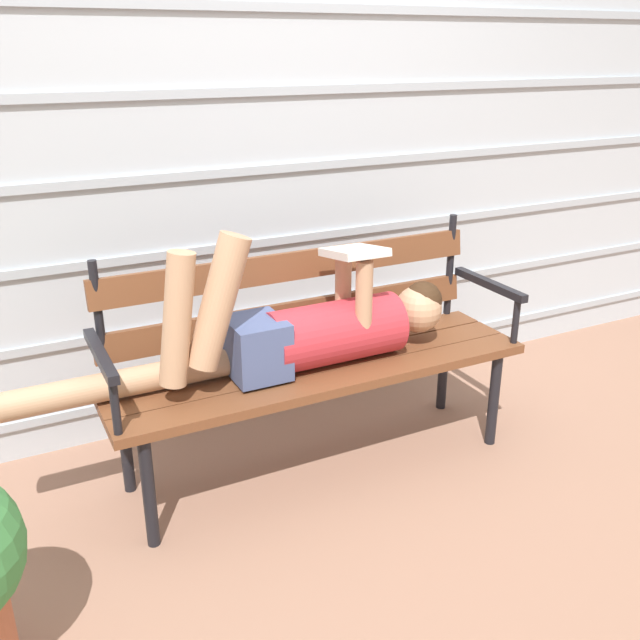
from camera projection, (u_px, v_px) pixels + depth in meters
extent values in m
plane|color=#936B56|center=(337.00, 483.00, 2.75)|extent=(12.00, 12.00, 0.00)
cube|color=#B2BCC6|center=(252.00, 131.00, 2.93)|extent=(5.20, 0.06, 2.52)
cube|color=#A3ADB7|center=(263.00, 373.00, 3.30)|extent=(5.20, 0.02, 0.04)
cube|color=#A3ADB7|center=(261.00, 310.00, 3.19)|extent=(5.20, 0.02, 0.04)
cube|color=#A3ADB7|center=(259.00, 243.00, 3.07)|extent=(5.20, 0.02, 0.04)
cube|color=#A3ADB7|center=(256.00, 170.00, 2.96)|extent=(5.20, 0.02, 0.04)
cube|color=#A3ADB7|center=(254.00, 92.00, 2.84)|extent=(5.20, 0.02, 0.04)
cube|color=#A3ADB7|center=(251.00, 6.00, 2.73)|extent=(5.20, 0.02, 0.04)
cube|color=brown|center=(339.00, 384.00, 2.58)|extent=(1.66, 0.14, 0.04)
cube|color=brown|center=(320.00, 368.00, 2.71)|extent=(1.66, 0.14, 0.04)
cube|color=brown|center=(303.00, 353.00, 2.84)|extent=(1.66, 0.14, 0.04)
cube|color=brown|center=(295.00, 315.00, 2.84)|extent=(1.59, 0.05, 0.11)
cube|color=brown|center=(294.00, 266.00, 2.77)|extent=(1.59, 0.05, 0.11)
cylinder|color=black|center=(99.00, 322.00, 2.48)|extent=(0.03, 0.03, 0.46)
cylinder|color=black|center=(450.00, 265.00, 3.13)|extent=(0.03, 0.03, 0.46)
cylinder|color=black|center=(149.00, 492.00, 2.34)|extent=(0.04, 0.04, 0.42)
cylinder|color=black|center=(494.00, 399.00, 2.95)|extent=(0.04, 0.04, 0.42)
cylinder|color=black|center=(125.00, 442.00, 2.63)|extent=(0.04, 0.04, 0.42)
cylinder|color=black|center=(443.00, 367.00, 3.25)|extent=(0.04, 0.04, 0.42)
cube|color=black|center=(100.00, 355.00, 2.29)|extent=(0.04, 0.43, 0.03)
cylinder|color=black|center=(115.00, 405.00, 2.18)|extent=(0.03, 0.03, 0.20)
cube|color=black|center=(490.00, 284.00, 2.97)|extent=(0.04, 0.43, 0.03)
cylinder|color=black|center=(516.00, 320.00, 2.86)|extent=(0.03, 0.03, 0.20)
cylinder|color=#B72D38|center=(335.00, 332.00, 2.69)|extent=(0.52, 0.24, 0.24)
cube|color=#475684|center=(256.00, 347.00, 2.55)|extent=(0.20, 0.23, 0.21)
sphere|color=tan|center=(418.00, 309.00, 2.84)|extent=(0.19, 0.19, 0.19)
sphere|color=#382314|center=(423.00, 300.00, 2.83)|extent=(0.16, 0.16, 0.16)
cylinder|color=tan|center=(218.00, 302.00, 2.35)|extent=(0.25, 0.11, 0.48)
cylinder|color=tan|center=(177.00, 320.00, 2.31)|extent=(0.16, 0.09, 0.47)
cylinder|color=tan|center=(110.00, 386.00, 2.41)|extent=(0.88, 0.10, 0.10)
cylinder|color=tan|center=(364.00, 299.00, 2.60)|extent=(0.06, 0.06, 0.29)
cylinder|color=tan|center=(343.00, 287.00, 2.73)|extent=(0.06, 0.06, 0.29)
cube|color=silver|center=(354.00, 252.00, 2.61)|extent=(0.19, 0.26, 0.07)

